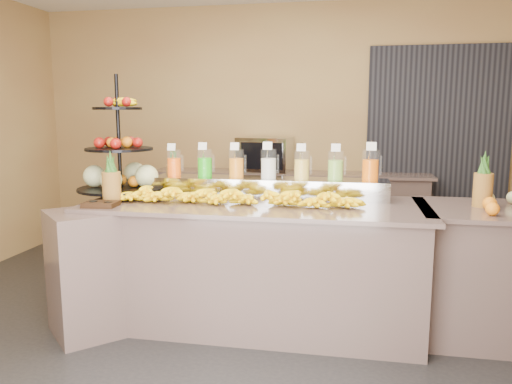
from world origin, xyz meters
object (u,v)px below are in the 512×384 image
(banana_heap, at_px, (235,194))
(right_fruit_pile, at_px, (511,200))
(condiment_caddy, at_px, (101,204))
(pitcher_tray, at_px, (269,187))
(fruit_stand, at_px, (126,166))
(oven_warmer, at_px, (265,154))

(banana_heap, distance_m, right_fruit_pile, 1.89)
(banana_heap, bearing_deg, condiment_caddy, -161.40)
(pitcher_tray, xyz_separation_m, fruit_stand, (-1.14, -0.15, 0.17))
(banana_heap, xyz_separation_m, oven_warmer, (-0.12, 2.00, 0.12))
(fruit_stand, bearing_deg, right_fruit_pile, -20.18)
(banana_heap, xyz_separation_m, condiment_caddy, (-0.91, -0.31, -0.05))
(fruit_stand, distance_m, oven_warmer, 1.99)
(banana_heap, relative_size, condiment_caddy, 8.08)
(pitcher_tray, relative_size, banana_heap, 1.00)
(pitcher_tray, distance_m, right_fruit_pile, 1.72)
(banana_heap, bearing_deg, oven_warmer, 93.56)
(condiment_caddy, relative_size, oven_warmer, 0.39)
(right_fruit_pile, distance_m, oven_warmer, 2.81)
(pitcher_tray, distance_m, banana_heap, 0.38)
(fruit_stand, relative_size, right_fruit_pile, 2.12)
(banana_heap, bearing_deg, fruit_stand, 168.93)
(fruit_stand, height_order, oven_warmer, fruit_stand)
(condiment_caddy, relative_size, right_fruit_pile, 0.50)
(pitcher_tray, bearing_deg, banana_heap, -120.27)
(banana_heap, height_order, oven_warmer, oven_warmer)
(oven_warmer, bearing_deg, pitcher_tray, -73.00)
(pitcher_tray, height_order, oven_warmer, oven_warmer)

